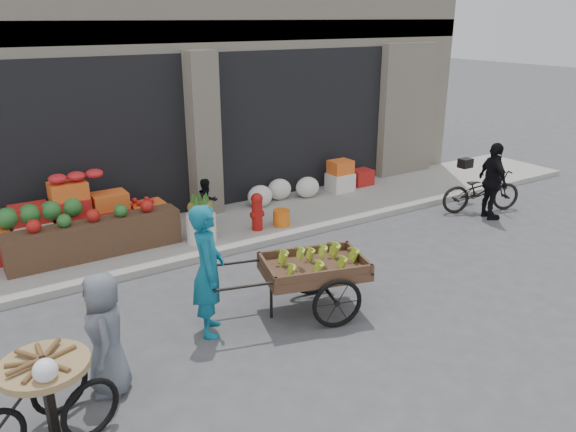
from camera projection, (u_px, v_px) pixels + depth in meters
ground at (367, 323)px, 7.49m from camera, size 80.00×80.00×0.00m
sidewalk at (227, 227)px, 10.72m from camera, size 18.00×2.20×0.12m
building at (143, 39)px, 12.72m from camera, size 14.00×6.45×7.00m
fruit_display at (87, 217)px, 9.47m from camera, size 3.10×1.12×1.24m
pineapple_bin at (201, 228)px, 9.84m from camera, size 0.52×0.52×0.50m
fire_hydrant at (257, 210)px, 10.31m from camera, size 0.22×0.22×0.71m
orange_bucket at (282, 218)px, 10.61m from camera, size 0.32×0.32×0.30m
right_bay_goods at (320, 182)px, 12.41m from camera, size 3.35×0.60×0.70m
seated_person at (207, 203)px, 10.44m from camera, size 0.51×0.43×0.93m
banana_cart at (310, 265)px, 7.54m from camera, size 2.49×1.51×0.97m
vendor_woman at (208, 270)px, 7.01m from camera, size 0.64×0.75×1.73m
tricycle_cart at (46, 388)px, 5.28m from camera, size 1.46×1.06×0.95m
vendor_grey at (105, 334)px, 5.93m from camera, size 0.60×0.77×1.39m
bicycle at (481, 191)px, 11.65m from camera, size 1.82×1.17×0.90m
cyclist at (493, 181)px, 11.13m from camera, size 0.68×0.99×1.55m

